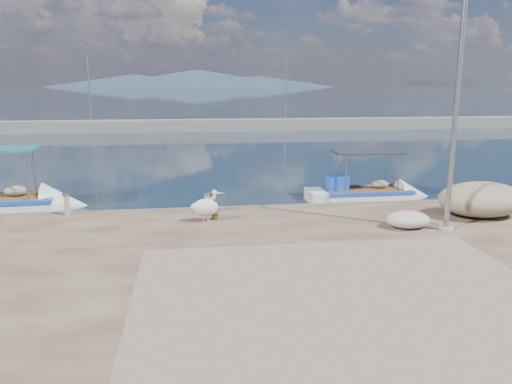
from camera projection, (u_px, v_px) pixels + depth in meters
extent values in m
plane|color=#162635|center=(274.00, 268.00, 13.56)|extent=(1400.00, 1400.00, 0.00)
cube|color=gray|center=(344.00, 294.00, 10.68)|extent=(9.00, 7.00, 0.01)
cube|color=gray|center=(210.00, 125.00, 52.16)|extent=(120.00, 2.20, 1.20)
cylinder|color=gray|center=(89.00, 92.00, 49.88)|extent=(0.16, 0.16, 7.00)
cylinder|color=gray|center=(286.00, 92.00, 52.47)|extent=(0.16, 0.16, 7.00)
cone|color=#28384C|center=(134.00, 81.00, 632.16)|extent=(220.00, 220.00, 16.00)
cone|color=#28384C|center=(197.00, 78.00, 641.86)|extent=(280.00, 280.00, 22.00)
cone|color=#28384C|center=(259.00, 81.00, 653.07)|extent=(200.00, 200.00, 14.00)
cube|color=white|center=(365.00, 199.00, 21.44)|extent=(5.18, 1.77, 0.84)
cube|color=blue|center=(366.00, 190.00, 21.36)|extent=(3.74, 1.80, 0.12)
cube|color=maroon|center=(365.00, 200.00, 21.45)|extent=(3.74, 1.78, 0.11)
cube|color=blue|center=(337.00, 183.00, 21.10)|extent=(0.81, 0.81, 0.62)
cube|color=#202429|center=(368.00, 152.00, 21.01)|extent=(2.86, 1.65, 0.07)
cylinder|color=tan|center=(204.00, 218.00, 16.22)|extent=(0.03, 0.03, 0.27)
cylinder|color=tan|center=(208.00, 218.00, 16.23)|extent=(0.03, 0.03, 0.27)
ellipsoid|color=silver|center=(206.00, 207.00, 16.15)|extent=(0.82, 0.52, 0.58)
cylinder|color=silver|center=(213.00, 199.00, 16.12)|extent=(0.19, 0.11, 0.49)
sphere|color=silver|center=(214.00, 192.00, 16.08)|extent=(0.16, 0.16, 0.16)
cone|color=#E49958|center=(220.00, 193.00, 16.11)|extent=(0.39, 0.09, 0.12)
cylinder|color=gray|center=(456.00, 115.00, 14.62)|extent=(0.16, 0.16, 7.00)
cylinder|color=gray|center=(446.00, 228.00, 15.36)|extent=(0.44, 0.44, 0.10)
cylinder|color=gray|center=(207.00, 203.00, 17.36)|extent=(0.18, 0.18, 0.68)
cylinder|color=gray|center=(207.00, 193.00, 17.28)|extent=(0.23, 0.23, 0.06)
cylinder|color=gray|center=(67.00, 205.00, 17.00)|extent=(0.19, 0.19, 0.73)
cylinder|color=gray|center=(66.00, 194.00, 16.92)|extent=(0.25, 0.25, 0.06)
imported|color=#33722D|center=(215.00, 213.00, 16.52)|extent=(0.38, 0.33, 0.41)
ellipsoid|color=tan|center=(481.00, 199.00, 16.84)|extent=(2.98, 2.13, 1.17)
ellipsoid|color=beige|center=(408.00, 219.00, 15.56)|extent=(1.40, 1.05, 0.53)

